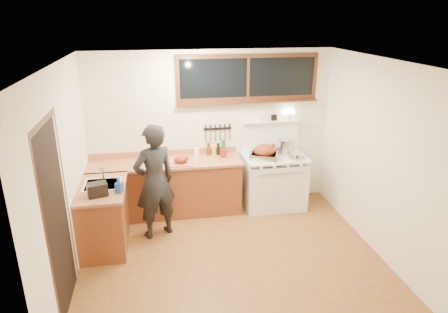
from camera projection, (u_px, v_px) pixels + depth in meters
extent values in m
cube|color=brown|center=(231.00, 258.00, 5.44)|extent=(4.00, 3.50, 0.02)
cube|color=#EEE5CE|center=(211.00, 130.00, 6.63)|extent=(4.00, 0.05, 2.60)
cube|color=#EEE5CE|center=(273.00, 245.00, 3.35)|extent=(4.00, 0.05, 2.60)
cube|color=#EEE5CE|center=(62.00, 179.00, 4.65)|extent=(0.05, 3.50, 2.60)
cube|color=#EEE5CE|center=(381.00, 158.00, 5.32)|extent=(0.05, 3.50, 2.60)
cube|color=white|center=(233.00, 60.00, 4.54)|extent=(4.00, 3.50, 0.05)
cube|color=brown|center=(166.00, 189.00, 6.49)|extent=(2.40, 0.60, 0.86)
cube|color=#AD6C44|center=(165.00, 163.00, 6.33)|extent=(2.44, 0.64, 0.04)
cube|color=#AD6C44|center=(164.00, 153.00, 6.58)|extent=(2.40, 0.03, 0.10)
sphere|color=#B78C38|center=(99.00, 185.00, 5.98)|extent=(0.03, 0.03, 0.03)
sphere|color=#B78C38|center=(133.00, 183.00, 6.06)|extent=(0.03, 0.03, 0.03)
sphere|color=#B78C38|center=(166.00, 180.00, 6.14)|extent=(0.03, 0.03, 0.03)
sphere|color=#B78C38|center=(198.00, 178.00, 6.23)|extent=(0.03, 0.03, 0.03)
sphere|color=#B78C38|center=(227.00, 176.00, 6.30)|extent=(0.03, 0.03, 0.03)
cube|color=brown|center=(104.00, 218.00, 5.58)|extent=(0.60, 1.05, 0.86)
cube|color=#AD6C44|center=(101.00, 188.00, 5.43)|extent=(0.64, 1.09, 0.04)
cube|color=white|center=(103.00, 189.00, 5.52)|extent=(0.45, 0.40, 0.14)
cube|color=white|center=(102.00, 184.00, 5.49)|extent=(0.50, 0.45, 0.01)
cylinder|color=silver|center=(103.00, 172.00, 5.62)|extent=(0.02, 0.02, 0.24)
cylinder|color=silver|center=(102.00, 167.00, 5.51)|extent=(0.02, 0.18, 0.02)
cube|color=white|center=(273.00, 183.00, 6.75)|extent=(1.00, 0.70, 0.82)
cube|color=white|center=(275.00, 157.00, 6.59)|extent=(1.02, 0.72, 0.03)
cube|color=white|center=(280.00, 185.00, 6.40)|extent=(0.88, 0.02, 0.46)
cylinder|color=silver|center=(281.00, 173.00, 6.30)|extent=(0.75, 0.02, 0.02)
cylinder|color=white|center=(261.00, 168.00, 6.22)|extent=(0.04, 0.03, 0.04)
cylinder|color=white|center=(275.00, 167.00, 6.25)|extent=(0.04, 0.03, 0.04)
cylinder|color=white|center=(288.00, 166.00, 6.29)|extent=(0.04, 0.03, 0.04)
cylinder|color=white|center=(301.00, 165.00, 6.33)|extent=(0.04, 0.03, 0.04)
cube|color=white|center=(270.00, 136.00, 6.80)|extent=(1.00, 0.05, 0.50)
cube|color=white|center=(271.00, 121.00, 6.68)|extent=(1.00, 0.12, 0.03)
cylinder|color=white|center=(288.00, 117.00, 6.71)|extent=(0.10, 0.10, 0.10)
cube|color=#FFE5B2|center=(289.00, 112.00, 6.68)|extent=(0.19, 0.09, 0.06)
cube|color=black|center=(274.00, 118.00, 6.67)|extent=(0.09, 0.05, 0.10)
cylinder|color=white|center=(261.00, 118.00, 6.63)|extent=(0.04, 0.04, 0.09)
cylinder|color=white|center=(257.00, 119.00, 6.62)|extent=(0.04, 0.04, 0.09)
cube|color=black|center=(248.00, 78.00, 6.40)|extent=(2.20, 0.01, 0.62)
cube|color=#331A0E|center=(249.00, 56.00, 6.28)|extent=(2.32, 0.04, 0.06)
cube|color=#331A0E|center=(248.00, 99.00, 6.51)|extent=(2.32, 0.04, 0.06)
cube|color=#331A0E|center=(177.00, 80.00, 6.21)|extent=(0.06, 0.04, 0.62)
cube|color=#331A0E|center=(315.00, 76.00, 6.59)|extent=(0.06, 0.04, 0.62)
cube|color=#331A0E|center=(248.00, 78.00, 6.40)|extent=(0.04, 0.04, 0.62)
cube|color=#331A0E|center=(248.00, 102.00, 6.48)|extent=(2.32, 0.13, 0.03)
cube|color=black|center=(58.00, 221.00, 4.23)|extent=(0.01, 0.86, 2.10)
cube|color=#331A0E|center=(48.00, 246.00, 3.79)|extent=(0.01, 0.07, 2.10)
cube|color=#331A0E|center=(67.00, 201.00, 4.68)|extent=(0.01, 0.07, 2.10)
cube|color=#331A0E|center=(43.00, 122.00, 3.87)|extent=(0.01, 1.04, 0.07)
cube|color=black|center=(218.00, 129.00, 6.61)|extent=(0.46, 0.02, 0.04)
cube|color=silver|center=(206.00, 136.00, 6.60)|extent=(0.02, 0.00, 0.18)
cube|color=black|center=(206.00, 128.00, 6.55)|extent=(0.02, 0.02, 0.10)
cube|color=silver|center=(211.00, 136.00, 6.61)|extent=(0.02, 0.00, 0.18)
cube|color=black|center=(210.00, 128.00, 6.56)|extent=(0.02, 0.02, 0.10)
cube|color=silver|center=(215.00, 135.00, 6.62)|extent=(0.02, 0.00, 0.18)
cube|color=black|center=(215.00, 127.00, 6.58)|extent=(0.02, 0.02, 0.10)
cube|color=silver|center=(220.00, 135.00, 6.64)|extent=(0.03, 0.00, 0.18)
cube|color=black|center=(220.00, 127.00, 6.59)|extent=(0.02, 0.02, 0.10)
cube|color=silver|center=(225.00, 135.00, 6.65)|extent=(0.03, 0.00, 0.18)
cube|color=black|center=(225.00, 127.00, 6.60)|extent=(0.02, 0.02, 0.10)
cube|color=silver|center=(230.00, 135.00, 6.66)|extent=(0.03, 0.00, 0.18)
cube|color=black|center=(230.00, 127.00, 6.62)|extent=(0.02, 0.02, 0.10)
imported|color=black|center=(155.00, 182.00, 5.70)|extent=(0.74, 0.63, 1.71)
imported|color=blue|center=(119.00, 185.00, 5.23)|extent=(0.12, 0.12, 0.20)
cube|color=black|center=(97.00, 190.00, 5.14)|extent=(0.29, 0.23, 0.17)
cube|color=#AD6C44|center=(181.00, 164.00, 6.23)|extent=(0.40, 0.31, 0.02)
ellipsoid|color=maroon|center=(181.00, 160.00, 6.21)|extent=(0.22, 0.16, 0.12)
sphere|color=maroon|center=(187.00, 157.00, 6.26)|extent=(0.05, 0.05, 0.05)
sphere|color=maroon|center=(187.00, 159.00, 6.17)|extent=(0.05, 0.05, 0.05)
cube|color=silver|center=(264.00, 156.00, 6.44)|extent=(0.52, 0.46, 0.10)
cube|color=#3F3F42|center=(264.00, 154.00, 6.43)|extent=(0.46, 0.40, 0.03)
torus|color=silver|center=(250.00, 154.00, 6.38)|extent=(0.05, 0.10, 0.10)
torus|color=silver|center=(278.00, 152.00, 6.46)|extent=(0.05, 0.10, 0.10)
ellipsoid|color=maroon|center=(264.00, 151.00, 6.41)|extent=(0.41, 0.36, 0.22)
cylinder|color=maroon|center=(273.00, 151.00, 6.34)|extent=(0.13, 0.09, 0.09)
sphere|color=maroon|center=(276.00, 149.00, 6.34)|extent=(0.07, 0.07, 0.07)
cylinder|color=maroon|center=(270.00, 148.00, 6.50)|extent=(0.13, 0.09, 0.09)
sphere|color=maroon|center=(273.00, 145.00, 6.50)|extent=(0.07, 0.07, 0.07)
cylinder|color=silver|center=(286.00, 147.00, 6.66)|extent=(0.29, 0.29, 0.25)
cylinder|color=silver|center=(272.00, 151.00, 6.67)|extent=(0.17, 0.17, 0.12)
cylinder|color=black|center=(270.00, 146.00, 6.76)|extent=(0.03, 0.16, 0.02)
cylinder|color=silver|center=(297.00, 158.00, 6.47)|extent=(0.33, 0.33, 0.02)
sphere|color=black|center=(297.00, 157.00, 6.47)|extent=(0.03, 0.03, 0.03)
cube|color=maroon|center=(223.00, 154.00, 6.51)|extent=(0.10, 0.09, 0.13)
cylinder|color=white|center=(196.00, 153.00, 6.48)|extent=(0.12, 0.12, 0.17)
cylinder|color=black|center=(209.00, 149.00, 6.58)|extent=(0.06, 0.06, 0.22)
cylinder|color=black|center=(214.00, 150.00, 6.61)|extent=(0.06, 0.06, 0.18)
cylinder|color=black|center=(218.00, 149.00, 6.62)|extent=(0.05, 0.05, 0.20)
cylinder|color=black|center=(223.00, 147.00, 6.62)|extent=(0.06, 0.06, 0.25)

